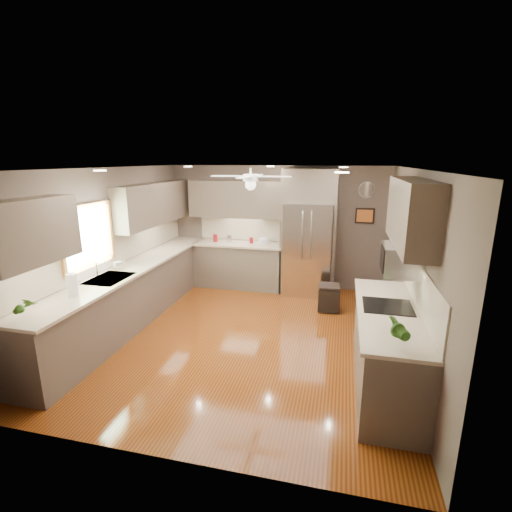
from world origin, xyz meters
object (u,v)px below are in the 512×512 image
at_px(canister_a, 215,238).
at_px(soap_bottle, 118,264).
at_px(potted_plant_left, 23,306).
at_px(potted_plant_right, 399,329).
at_px(canister_b, 229,239).
at_px(refrigerator, 309,235).
at_px(microwave, 401,260).
at_px(paper_towel, 72,285).
at_px(bowl, 263,243).
at_px(canister_d, 251,240).
at_px(stool, 329,298).

xyz_separation_m(canister_a, soap_bottle, (-0.82, -2.25, 0.01)).
height_order(potted_plant_left, potted_plant_right, potted_plant_right).
relative_size(canister_b, refrigerator, 0.06).
bearing_deg(microwave, paper_towel, -170.07).
bearing_deg(canister_b, potted_plant_left, -103.32).
relative_size(canister_a, canister_b, 0.98).
distance_m(canister_a, canister_b, 0.29).
bearing_deg(soap_bottle, refrigerator, 38.84).
relative_size(canister_a, potted_plant_right, 0.47).
xyz_separation_m(soap_bottle, potted_plant_right, (3.96, -1.59, 0.08)).
bearing_deg(canister_b, bowl, -1.53).
xyz_separation_m(canister_d, soap_bottle, (-1.58, -2.29, 0.03)).
distance_m(microwave, paper_towel, 4.04).
distance_m(canister_b, refrigerator, 1.66).
relative_size(canister_b, potted_plant_right, 0.47).
relative_size(canister_a, potted_plant_left, 0.48).
bearing_deg(microwave, refrigerator, 116.09).
bearing_deg(canister_d, potted_plant_left, -109.25).
height_order(canister_a, refrigerator, refrigerator).
relative_size(microwave, stool, 1.20).
height_order(canister_a, potted_plant_right, potted_plant_right).
height_order(canister_d, paper_towel, paper_towel).
xyz_separation_m(canister_b, potted_plant_left, (-1.00, -4.22, 0.09)).
bearing_deg(potted_plant_left, canister_b, 76.68).
distance_m(soap_bottle, potted_plant_right, 4.26).
height_order(canister_a, bowl, canister_a).
distance_m(refrigerator, stool, 1.37).
distance_m(potted_plant_right, stool, 3.16).
xyz_separation_m(canister_a, potted_plant_right, (3.14, -3.84, 0.08)).
bearing_deg(potted_plant_left, soap_bottle, 93.17).
bearing_deg(potted_plant_left, stool, 46.39).
height_order(potted_plant_right, microwave, microwave).
xyz_separation_m(canister_a, bowl, (1.02, 0.03, -0.05)).
bearing_deg(canister_a, canister_d, 3.54).
bearing_deg(refrigerator, microwave, -63.91).
bearing_deg(canister_b, stool, -23.81).
height_order(potted_plant_right, bowl, potted_plant_right).
height_order(potted_plant_right, stool, potted_plant_right).
xyz_separation_m(potted_plant_left, potted_plant_right, (3.85, 0.33, 0.01)).
relative_size(canister_d, microwave, 0.22).
distance_m(canister_a, paper_towel, 3.50).
height_order(soap_bottle, stool, soap_bottle).
height_order(canister_d, microwave, microwave).
relative_size(canister_b, canister_d, 1.30).
height_order(canister_a, canister_d, canister_a).
height_order(canister_d, bowl, canister_d).
bearing_deg(canister_a, stool, -20.14).
bearing_deg(potted_plant_right, stool, 103.78).
height_order(potted_plant_left, paper_towel, potted_plant_left).
height_order(canister_d, refrigerator, refrigerator).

